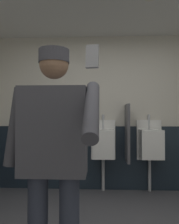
# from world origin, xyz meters

# --- Properties ---
(wall_back) EXTENTS (4.55, 0.12, 2.56)m
(wall_back) POSITION_xyz_m (0.00, 2.00, 1.28)
(wall_back) COLOR beige
(wall_back) RESTS_ON ground_plane
(wainscot_band_back) EXTENTS (3.95, 0.03, 1.04)m
(wainscot_band_back) POSITION_xyz_m (0.00, 1.93, 0.52)
(wainscot_band_back) COLOR #19232D
(wainscot_band_back) RESTS_ON ground_plane
(urinal_left) EXTENTS (0.40, 0.34, 1.24)m
(urinal_left) POSITION_xyz_m (-0.07, 1.78, 0.78)
(urinal_left) COLOR white
(urinal_left) RESTS_ON ground_plane
(urinal_middle) EXTENTS (0.40, 0.34, 1.24)m
(urinal_middle) POSITION_xyz_m (0.68, 1.78, 0.78)
(urinal_middle) COLOR white
(urinal_middle) RESTS_ON ground_plane
(privacy_divider_panel) EXTENTS (0.04, 0.40, 0.90)m
(privacy_divider_panel) POSITION_xyz_m (0.30, 1.71, 0.95)
(privacy_divider_panel) COLOR #4C4C51
(person) EXTENTS (0.68, 0.60, 1.67)m
(person) POSITION_xyz_m (-0.44, -0.29, 0.98)
(person) COLOR #2D3342
(person) RESTS_ON ground_plane
(cell_phone) EXTENTS (0.06, 0.04, 0.11)m
(cell_phone) POSITION_xyz_m (-0.15, -0.79, 1.49)
(cell_phone) COLOR #A5A8B2
(soap_dispenser) EXTENTS (0.10, 0.07, 0.18)m
(soap_dispenser) POSITION_xyz_m (-0.78, 1.90, 1.22)
(soap_dispenser) COLOR silver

